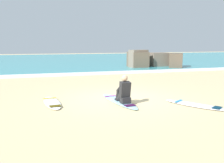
{
  "coord_description": "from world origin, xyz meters",
  "views": [
    {
      "loc": [
        -2.83,
        -8.42,
        2.09
      ],
      "look_at": [
        -0.1,
        0.79,
        0.55
      ],
      "focal_mm": 38.91,
      "sensor_mm": 36.0,
      "label": 1
    }
  ],
  "objects": [
    {
      "name": "surfboard_main",
      "position": [
        -0.2,
        -0.41,
        0.04
      ],
      "size": [
        0.88,
        2.61,
        0.08
      ],
      "color": "#9ED1E5",
      "rests_on": "ground"
    },
    {
      "name": "ground_plane",
      "position": [
        0.0,
        0.0,
        0.0
      ],
      "size": [
        80.0,
        80.0,
        0.0
      ],
      "primitive_type": "plane",
      "color": "#CCB584"
    },
    {
      "name": "rock_outcrop_distant",
      "position": [
        6.12,
        10.1,
        0.66
      ],
      "size": [
        4.68,
        2.96,
        1.52
      ],
      "color": "#756656",
      "rests_on": "ground"
    },
    {
      "name": "sea",
      "position": [
        0.0,
        21.11,
        0.05
      ],
      "size": [
        80.0,
        28.0,
        0.1
      ],
      "primitive_type": "cube",
      "color": "teal",
      "rests_on": "ground"
    },
    {
      "name": "surfer_seated",
      "position": [
        -0.14,
        -0.78,
        0.44
      ],
      "size": [
        0.4,
        0.72,
        0.95
      ],
      "color": "#232326",
      "rests_on": "surfboard_main"
    },
    {
      "name": "surfboard_spare_far",
      "position": [
        2.09,
        -1.67,
        0.04
      ],
      "size": [
        1.59,
        2.12,
        0.08
      ],
      "color": "silver",
      "rests_on": "ground"
    },
    {
      "name": "surfboard_spare_near",
      "position": [
        -2.5,
        0.03,
        0.04
      ],
      "size": [
        0.72,
        2.04,
        0.08
      ],
      "color": "white",
      "rests_on": "ground"
    },
    {
      "name": "breaking_foam",
      "position": [
        0.0,
        7.41,
        0.06
      ],
      "size": [
        80.0,
        0.9,
        0.11
      ],
      "primitive_type": "cube",
      "color": "white",
      "rests_on": "ground"
    }
  ]
}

